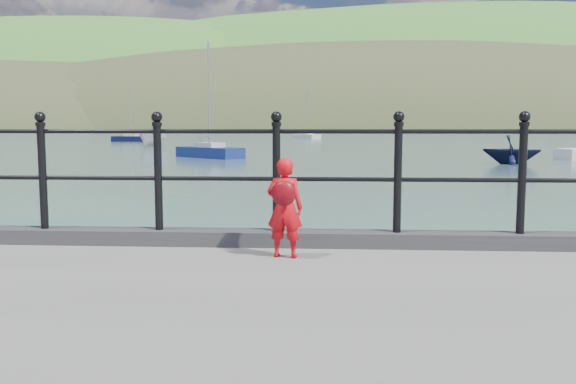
# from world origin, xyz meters

# --- Properties ---
(ground) EXTENTS (600.00, 600.00, 0.00)m
(ground) POSITION_xyz_m (0.00, 0.00, 0.00)
(ground) COLOR #2D4251
(ground) RESTS_ON ground
(kerb) EXTENTS (60.00, 0.30, 0.15)m
(kerb) POSITION_xyz_m (0.00, -0.15, 1.07)
(kerb) COLOR #28282B
(kerb) RESTS_ON quay
(railing) EXTENTS (18.11, 0.11, 1.20)m
(railing) POSITION_xyz_m (0.00, -0.15, 1.82)
(railing) COLOR black
(railing) RESTS_ON kerb
(far_shore) EXTENTS (830.00, 200.00, 156.00)m
(far_shore) POSITION_xyz_m (38.34, 239.41, -22.57)
(far_shore) COLOR #333A21
(far_shore) RESTS_ON ground
(child) EXTENTS (0.37, 0.32, 0.92)m
(child) POSITION_xyz_m (0.72, -0.70, 1.47)
(child) COLOR red
(child) RESTS_ON quay
(launch_white) EXTENTS (2.57, 4.79, 1.75)m
(launch_white) POSITION_xyz_m (-15.56, 51.63, 0.88)
(launch_white) COLOR beige
(launch_white) RESTS_ON ground
(launch_navy) EXTENTS (3.81, 3.57, 1.62)m
(launch_navy) POSITION_xyz_m (11.49, 28.75, 0.81)
(launch_navy) COLOR black
(launch_navy) RESTS_ON ground
(sailboat_deep) EXTENTS (4.69, 5.82, 8.67)m
(sailboat_deep) POSITION_xyz_m (-1.98, 89.43, 0.34)
(sailboat_deep) COLOR beige
(sailboat_deep) RESTS_ON ground
(sailboat_port) EXTENTS (5.15, 4.77, 7.83)m
(sailboat_port) POSITION_xyz_m (-6.69, 34.21, 0.34)
(sailboat_port) COLOR navy
(sailboat_port) RESTS_ON ground
(sailboat_left) EXTENTS (5.20, 2.58, 7.25)m
(sailboat_left) POSITION_xyz_m (-24.10, 71.33, 0.34)
(sailboat_left) COLOR black
(sailboat_left) RESTS_ON ground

